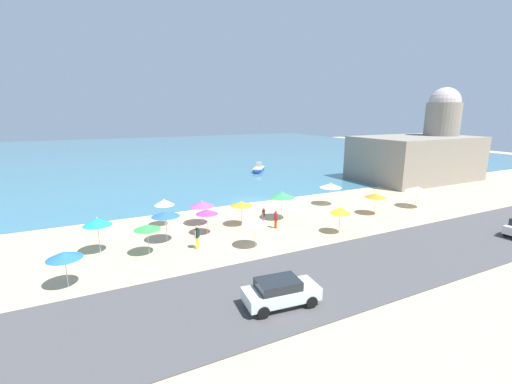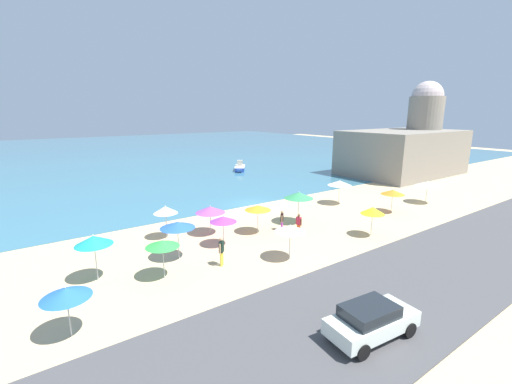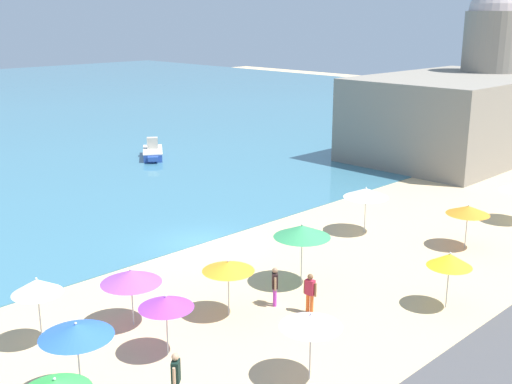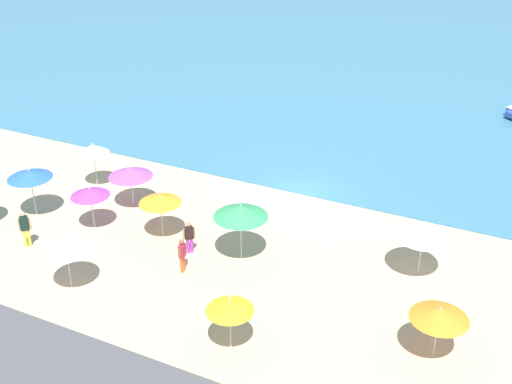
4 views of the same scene
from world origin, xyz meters
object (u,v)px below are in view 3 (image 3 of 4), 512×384
at_px(beach_umbrella_6, 450,260).
at_px(beach_umbrella_8, 131,277).
at_px(beach_umbrella_5, 37,286).
at_px(beach_umbrella_10, 76,330).
at_px(beach_umbrella_9, 311,321).
at_px(beach_umbrella_0, 228,266).
at_px(beach_umbrella_2, 468,210).
at_px(skiff_nearshore, 153,152).
at_px(bather_0, 310,291).
at_px(bather_1, 176,378).
at_px(beach_umbrella_3, 366,193).
at_px(bather_2, 275,284).
at_px(beach_umbrella_4, 302,231).
at_px(harbor_fortress, 465,104).
at_px(beach_umbrella_11, 166,302).

xyz_separation_m(beach_umbrella_6, beach_umbrella_8, (-9.52, 7.38, -0.06)).
height_order(beach_umbrella_5, beach_umbrella_10, beach_umbrella_10).
bearing_deg(beach_umbrella_9, beach_umbrella_0, 76.73).
height_order(beach_umbrella_6, beach_umbrella_10, beach_umbrella_10).
bearing_deg(beach_umbrella_10, beach_umbrella_2, -4.87).
bearing_deg(beach_umbrella_8, skiff_nearshore, 52.71).
distance_m(beach_umbrella_9, bather_0, 4.82).
height_order(beach_umbrella_2, bather_1, beach_umbrella_2).
height_order(beach_umbrella_3, bather_2, beach_umbrella_3).
bearing_deg(beach_umbrella_2, beach_umbrella_5, 163.83).
height_order(bather_1, bather_2, bather_1).
height_order(beach_umbrella_9, bather_0, beach_umbrella_9).
distance_m(beach_umbrella_9, bather_1, 4.39).
bearing_deg(beach_umbrella_6, beach_umbrella_8, 142.21).
bearing_deg(bather_1, beach_umbrella_2, 2.15).
height_order(beach_umbrella_2, beach_umbrella_4, beach_umbrella_4).
bearing_deg(beach_umbrella_8, harbor_fortress, 10.03).
xyz_separation_m(beach_umbrella_0, bather_2, (1.87, -0.63, -1.11)).
bearing_deg(bather_2, beach_umbrella_2, -10.33).
bearing_deg(beach_umbrella_11, bather_2, 1.13).
xyz_separation_m(beach_umbrella_8, bather_0, (5.38, -3.92, -1.02)).
xyz_separation_m(beach_umbrella_4, beach_umbrella_11, (-7.59, -0.74, -0.45)).
bearing_deg(beach_umbrella_11, beach_umbrella_4, 5.55).
bearing_deg(beach_umbrella_6, bather_2, 133.71).
relative_size(beach_umbrella_10, bather_0, 1.58).
bearing_deg(beach_umbrella_11, beach_umbrella_9, -62.59).
bearing_deg(beach_umbrella_8, beach_umbrella_3, 0.84).
relative_size(bather_0, bather_1, 0.88).
height_order(beach_umbrella_6, bather_1, beach_umbrella_6).
xyz_separation_m(beach_umbrella_0, harbor_fortress, (33.56, 8.38, 2.09)).
bearing_deg(beach_umbrella_0, bather_2, -18.73).
bearing_deg(skiff_nearshore, beach_umbrella_4, -112.37).
bearing_deg(bather_2, bather_1, -158.45).
xyz_separation_m(beach_umbrella_0, beach_umbrella_5, (-6.12, 2.90, 0.18)).
distance_m(beach_umbrella_4, bather_0, 3.08).
relative_size(beach_umbrella_4, beach_umbrella_11, 1.23).
bearing_deg(beach_umbrella_8, beach_umbrella_0, -32.23).
height_order(beach_umbrella_8, skiff_nearshore, beach_umbrella_8).
distance_m(beach_umbrella_5, bather_1, 6.48).
xyz_separation_m(beach_umbrella_2, beach_umbrella_5, (-19.35, 5.61, 0.26)).
bearing_deg(beach_umbrella_9, beach_umbrella_6, -2.98).
xyz_separation_m(beach_umbrella_3, beach_umbrella_8, (-14.59, -0.21, -0.24)).
bearing_deg(beach_umbrella_8, beach_umbrella_10, -142.74).
distance_m(beach_umbrella_2, beach_umbrella_3, 5.11).
relative_size(beach_umbrella_3, beach_umbrella_8, 1.10).
bearing_deg(bather_0, harbor_fortress, 18.42).
height_order(beach_umbrella_10, skiff_nearshore, beach_umbrella_10).
bearing_deg(beach_umbrella_10, beach_umbrella_3, 9.61).
distance_m(beach_umbrella_10, skiff_nearshore, 33.27).
height_order(beach_umbrella_2, beach_umbrella_8, beach_umbrella_8).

